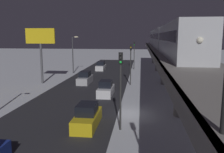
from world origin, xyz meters
The scene contains 13 objects.
ground_plane centered at (0.00, 0.00, 0.00)m, with size 240.00×240.00×0.00m, color silver.
avenue_asphalt centered at (6.36, 0.00, 0.00)m, with size 11.00×109.33×0.01m, color #28282D.
elevated_railway centered at (-5.17, 0.00, 4.79)m, with size 5.00×109.33×5.53m.
subway_train centered at (-5.26, -21.57, 7.31)m, with size 2.94×55.47×3.40m.
sedan_white centered at (7.76, -30.66, 0.79)m, with size 1.91×4.68×1.97m.
sedan_white_2 centered at (3.16, -7.24, 0.80)m, with size 1.80×4.39×1.97m.
sedan_yellow centered at (3.16, 3.73, 0.80)m, with size 1.80×4.69×1.97m.
sedan_silver centered at (7.76, -14.90, 0.80)m, with size 1.80×4.75×1.97m.
traffic_light_near centered at (0.26, 4.26, 4.20)m, with size 0.32×0.44×6.40m.
traffic_light_mid centered at (0.26, -14.33, 4.20)m, with size 0.32×0.44×6.40m.
traffic_light_far centered at (0.26, -32.91, 4.20)m, with size 0.32×0.44×6.40m.
commercial_billboard centered at (14.69, -13.94, 6.83)m, with size 4.80×0.36×8.90m.
street_lamp_far centered at (12.43, -25.00, 4.81)m, with size 1.35×0.44×7.65m.
Camera 1 is at (-1.32, 22.96, 7.65)m, focal length 38.30 mm.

